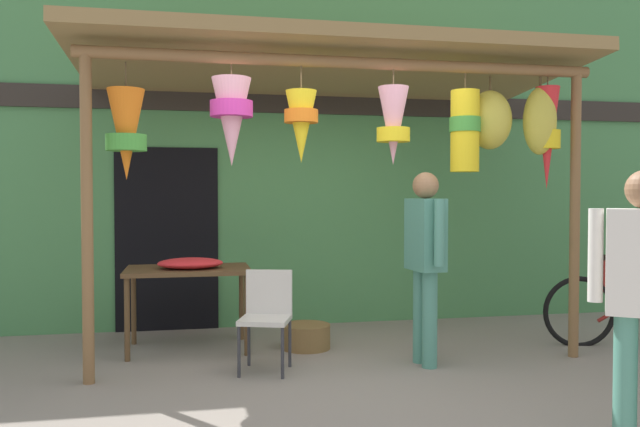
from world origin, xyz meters
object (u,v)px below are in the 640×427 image
at_px(shopper_by_bananas, 425,251).
at_px(display_table, 188,277).
at_px(flower_heap_on_table, 192,263).
at_px(parked_bicycle, 632,311).
at_px(wicker_basket_spare, 306,336).
at_px(folding_chair, 267,311).

bearing_deg(shopper_by_bananas, display_table, 154.52).
height_order(flower_heap_on_table, shopper_by_bananas, shopper_by_bananas).
bearing_deg(parked_bicycle, display_table, 170.73).
bearing_deg(display_table, flower_heap_on_table, -65.95).
bearing_deg(shopper_by_bananas, wicker_basket_spare, 139.13).
bearing_deg(wicker_basket_spare, shopper_by_bananas, -40.87).
bearing_deg(folding_chair, wicker_basket_spare, 55.67).
xyz_separation_m(flower_heap_on_table, parked_bicycle, (4.24, -0.62, -0.49)).
relative_size(display_table, folding_chair, 1.39).
relative_size(display_table, shopper_by_bananas, 0.69).
relative_size(folding_chair, parked_bicycle, 0.49).
xyz_separation_m(display_table, flower_heap_on_table, (0.04, -0.08, 0.14)).
bearing_deg(shopper_by_bananas, flower_heap_on_table, 156.00).
distance_m(folding_chair, wicker_basket_spare, 0.90).
bearing_deg(flower_heap_on_table, wicker_basket_spare, -5.15).
bearing_deg(shopper_by_bananas, parked_bicycle, 6.79).
bearing_deg(parked_bicycle, flower_heap_on_table, 171.70).
height_order(display_table, flower_heap_on_table, flower_heap_on_table).
height_order(display_table, folding_chair, folding_chair).
bearing_deg(folding_chair, parked_bicycle, 2.31).
xyz_separation_m(flower_heap_on_table, wicker_basket_spare, (1.08, -0.10, -0.72)).
relative_size(flower_heap_on_table, parked_bicycle, 0.36).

